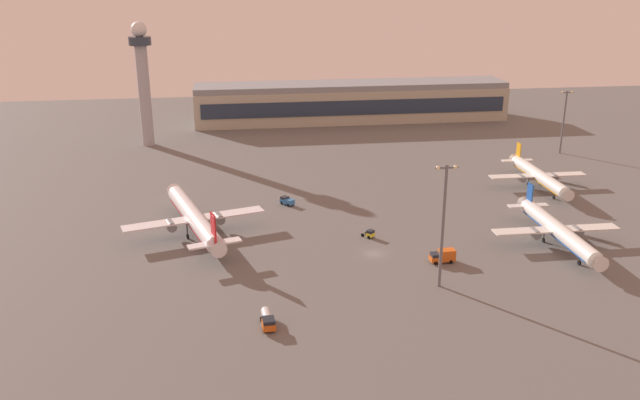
{
  "coord_description": "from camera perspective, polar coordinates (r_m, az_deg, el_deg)",
  "views": [
    {
      "loc": [
        -32.36,
        -139.06,
        63.18
      ],
      "look_at": [
        -8.8,
        28.04,
        4.0
      ],
      "focal_mm": 37.3,
      "sensor_mm": 36.0,
      "label": 1
    }
  ],
  "objects": [
    {
      "name": "catering_truck",
      "position": [
        153.18,
        10.51,
        -4.74
      ],
      "size": [
        5.71,
        2.53,
        3.05
      ],
      "rotation": [
        0.0,
        0.0,
        1.6
      ],
      "color": "#D85919",
      "rests_on": "ground"
    },
    {
      "name": "fuel_truck",
      "position": [
        125.7,
        -4.51,
        -10.2
      ],
      "size": [
        2.71,
        6.41,
        2.35
      ],
      "rotation": [
        0.0,
        0.0,
        3.2
      ],
      "color": "#D85919",
      "rests_on": "ground"
    },
    {
      "name": "pushback_tug",
      "position": [
        164.59,
        4.31,
        -2.9
      ],
      "size": [
        3.34,
        3.52,
        2.05
      ],
      "rotation": [
        0.0,
        0.0,
        3.83
      ],
      "color": "yellow",
      "rests_on": "ground"
    },
    {
      "name": "airplane_terminal_side",
      "position": [
        168.9,
        19.66,
        -2.42
      ],
      "size": [
        30.98,
        39.88,
        10.25
      ],
      "rotation": [
        0.0,
        0.0,
        3.13
      ],
      "color": "silver",
      "rests_on": "ground"
    },
    {
      "name": "control_tower",
      "position": [
        254.46,
        -14.96,
        10.25
      ],
      "size": [
        8.0,
        8.0,
        45.17
      ],
      "color": "#A8A8B2",
      "rests_on": "ground"
    },
    {
      "name": "terminal_building",
      "position": [
        291.59,
        2.71,
        8.41
      ],
      "size": [
        134.14,
        22.4,
        16.4
      ],
      "color": "#B2AD99",
      "rests_on": "ground"
    },
    {
      "name": "maintenance_van",
      "position": [
        186.91,
        -2.85,
        -0.07
      ],
      "size": [
        4.11,
        4.46,
        2.25
      ],
      "rotation": [
        0.0,
        0.0,
        0.67
      ],
      "color": "#3372BF",
      "rests_on": "ground"
    },
    {
      "name": "airplane_mid_apron",
      "position": [
        211.63,
        18.21,
        2.02
      ],
      "size": [
        29.75,
        38.28,
        9.84
      ],
      "rotation": [
        0.0,
        0.0,
        3.13
      ],
      "color": "silver",
      "rests_on": "ground"
    },
    {
      "name": "airplane_far_stand",
      "position": [
        168.07,
        -10.74,
        -1.5
      ],
      "size": [
        35.08,
        44.66,
        11.67
      ],
      "rotation": [
        0.0,
        0.0,
        0.28
      ],
      "color": "white",
      "rests_on": "ground"
    },
    {
      "name": "apron_light_east",
      "position": [
        251.99,
        20.2,
        6.67
      ],
      "size": [
        4.8,
        0.9,
        22.55
      ],
      "color": "slate",
      "rests_on": "ground"
    },
    {
      "name": "ground_plane",
      "position": [
        156.13,
        4.65,
        -4.61
      ],
      "size": [
        416.0,
        416.0,
        0.0
      ],
      "primitive_type": "plane",
      "color": "#605E5B"
    },
    {
      "name": "apron_light_west",
      "position": [
        136.73,
        10.53,
        -1.6
      ],
      "size": [
        4.8,
        0.9,
        26.53
      ],
      "color": "slate",
      "rests_on": "ground"
    }
  ]
}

